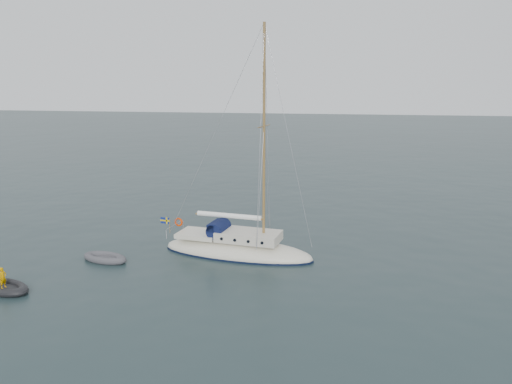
# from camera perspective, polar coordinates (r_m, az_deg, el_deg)

# --- Properties ---
(ground) EXTENTS (300.00, 300.00, 0.00)m
(ground) POSITION_cam_1_polar(r_m,az_deg,el_deg) (30.24, 0.67, -7.63)
(ground) COLOR black
(ground) RESTS_ON ground
(sailboat) EXTENTS (10.01, 3.00, 14.25)m
(sailboat) POSITION_cam_1_polar(r_m,az_deg,el_deg) (30.65, -2.15, -5.23)
(sailboat) COLOR silver
(sailboat) RESTS_ON ground
(dinghy) EXTENTS (2.95, 1.33, 0.42)m
(dinghy) POSITION_cam_1_polar(r_m,az_deg,el_deg) (31.15, -16.88, -7.22)
(dinghy) COLOR #46464B
(dinghy) RESTS_ON ground
(rib) EXTENTS (3.44, 1.56, 1.27)m
(rib) POSITION_cam_1_polar(r_m,az_deg,el_deg) (28.87, -27.11, -9.60)
(rib) COLOR black
(rib) RESTS_ON ground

